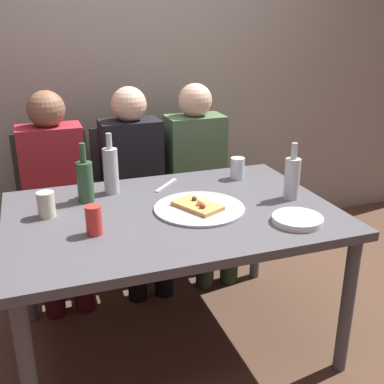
{
  "coord_description": "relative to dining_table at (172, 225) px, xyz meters",
  "views": [
    {
      "loc": [
        -0.56,
        -1.86,
        1.54
      ],
      "look_at": [
        0.12,
        0.07,
        0.77
      ],
      "focal_mm": 43.45,
      "sensor_mm": 36.0,
      "label": 1
    }
  ],
  "objects": [
    {
      "name": "ground_plane",
      "position": [
        0.0,
        0.0,
        -0.65
      ],
      "size": [
        8.0,
        8.0,
        0.0
      ],
      "primitive_type": "plane",
      "color": "#513828"
    },
    {
      "name": "back_wall",
      "position": [
        0.0,
        1.25,
        0.65
      ],
      "size": [
        6.0,
        0.1,
        2.6
      ],
      "primitive_type": "cube",
      "color": "gray",
      "rests_on": "ground_plane"
    },
    {
      "name": "dining_table",
      "position": [
        0.0,
        0.0,
        0.0
      ],
      "size": [
        1.46,
        1.0,
        0.72
      ],
      "color": "#4C4C51",
      "rests_on": "ground_plane"
    },
    {
      "name": "pizza_tray",
      "position": [
        0.12,
        -0.03,
        0.08
      ],
      "size": [
        0.42,
        0.42,
        0.01
      ],
      "primitive_type": "cylinder",
      "color": "#ADADB2",
      "rests_on": "dining_table"
    },
    {
      "name": "pizza_slice_last",
      "position": [
        0.11,
        -0.03,
        0.1
      ],
      "size": [
        0.21,
        0.25,
        0.05
      ],
      "color": "tan",
      "rests_on": "pizza_tray"
    },
    {
      "name": "wine_bottle",
      "position": [
        -0.35,
        0.25,
        0.18
      ],
      "size": [
        0.08,
        0.08,
        0.28
      ],
      "color": "#2D5133",
      "rests_on": "dining_table"
    },
    {
      "name": "beer_bottle",
      "position": [
        -0.21,
        0.32,
        0.19
      ],
      "size": [
        0.07,
        0.07,
        0.3
      ],
      "color": "#B2BCC1",
      "rests_on": "dining_table"
    },
    {
      "name": "water_bottle",
      "position": [
        0.59,
        -0.04,
        0.18
      ],
      "size": [
        0.07,
        0.07,
        0.28
      ],
      "color": "#B2BCC1",
      "rests_on": "dining_table"
    },
    {
      "name": "tumbler_near",
      "position": [
        0.47,
        0.31,
        0.13
      ],
      "size": [
        0.08,
        0.08,
        0.12
      ],
      "primitive_type": "cylinder",
      "color": "silver",
      "rests_on": "dining_table"
    },
    {
      "name": "tumbler_far",
      "position": [
        -0.54,
        0.12,
        0.13
      ],
      "size": [
        0.08,
        0.08,
        0.11
      ],
      "primitive_type": "cylinder",
      "color": "beige",
      "rests_on": "dining_table"
    },
    {
      "name": "soda_can",
      "position": [
        -0.37,
        -0.13,
        0.13
      ],
      "size": [
        0.07,
        0.07,
        0.12
      ],
      "primitive_type": "cylinder",
      "color": "red",
      "rests_on": "dining_table"
    },
    {
      "name": "plate_stack",
      "position": [
        0.47,
        -0.31,
        0.09
      ],
      "size": [
        0.22,
        0.22,
        0.03
      ],
      "primitive_type": "cylinder",
      "color": "white",
      "rests_on": "dining_table"
    },
    {
      "name": "table_knife",
      "position": [
        0.07,
        0.33,
        0.07
      ],
      "size": [
        0.17,
        0.17,
        0.01
      ],
      "primitive_type": "cube",
      "rotation": [
        0.0,
        0.0,
        3.96
      ],
      "color": "#B7B7BC",
      "rests_on": "dining_table"
    },
    {
      "name": "chair_left",
      "position": [
        -0.47,
        0.9,
        -0.14
      ],
      "size": [
        0.44,
        0.44,
        0.9
      ],
      "rotation": [
        0.0,
        0.0,
        3.14
      ],
      "color": "#2D3833",
      "rests_on": "ground_plane"
    },
    {
      "name": "chair_middle",
      "position": [
        -0.0,
        0.9,
        -0.14
      ],
      "size": [
        0.44,
        0.44,
        0.9
      ],
      "rotation": [
        0.0,
        0.0,
        3.14
      ],
      "color": "#2D3833",
      "rests_on": "ground_plane"
    },
    {
      "name": "chair_right",
      "position": [
        0.42,
        0.9,
        -0.14
      ],
      "size": [
        0.44,
        0.44,
        0.9
      ],
      "rotation": [
        0.0,
        0.0,
        3.14
      ],
      "color": "#2D3833",
      "rests_on": "ground_plane"
    },
    {
      "name": "guest_in_sweater",
      "position": [
        -0.47,
        0.75,
        -0.01
      ],
      "size": [
        0.36,
        0.56,
        1.17
      ],
      "rotation": [
        0.0,
        0.0,
        3.14
      ],
      "color": "maroon",
      "rests_on": "ground_plane"
    },
    {
      "name": "guest_in_beanie",
      "position": [
        -0.0,
        0.75,
        -0.01
      ],
      "size": [
        0.36,
        0.56,
        1.17
      ],
      "rotation": [
        0.0,
        0.0,
        3.14
      ],
      "color": "black",
      "rests_on": "ground_plane"
    },
    {
      "name": "guest_by_wall",
      "position": [
        0.42,
        0.75,
        -0.01
      ],
      "size": [
        0.36,
        0.56,
        1.17
      ],
      "rotation": [
        0.0,
        0.0,
        3.14
      ],
      "color": "#4C6B47",
      "rests_on": "ground_plane"
    }
  ]
}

